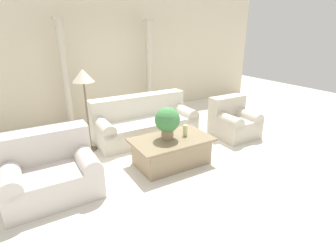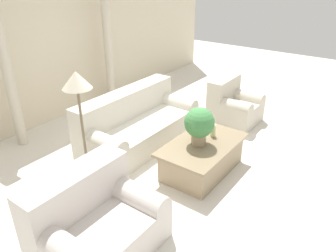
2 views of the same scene
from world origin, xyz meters
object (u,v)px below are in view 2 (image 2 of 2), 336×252
Objects in this scene: potted_plant at (199,124)px; floor_lamp at (77,87)px; loveseat at (95,222)px; sofa_long at (137,124)px; coffee_table at (202,157)px; armchair at (233,105)px.

floor_lamp reaches higher than potted_plant.
loveseat is 2.24× the size of potted_plant.
sofa_long is at bearing 30.17° from loveseat.
loveseat is 0.79× the size of floor_lamp.
loveseat is at bearing -149.83° from sofa_long.
sofa_long is 1.37× the size of floor_lamp.
coffee_table is at bearing -31.96° from potted_plant.
sofa_long and loveseat have the same top height.
coffee_table is 1.90m from armchair.
armchair is at bearing -29.18° from sofa_long.
floor_lamp reaches higher than loveseat.
armchair is at bearing 3.69° from loveseat.
armchair reaches higher than coffee_table.
potted_plant is (-0.06, 0.04, 0.56)m from coffee_table.
armchair is (1.73, -0.97, 0.00)m from sofa_long.
sofa_long is 1.38m from coffee_table.
loveseat reaches higher than coffee_table.
loveseat is 0.91× the size of coffee_table.
potted_plant reaches higher than loveseat.
floor_lamp reaches higher than armchair.
floor_lamp is 3.24m from armchair.
potted_plant is at bearing 148.04° from coffee_table.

